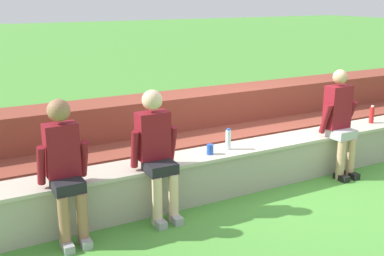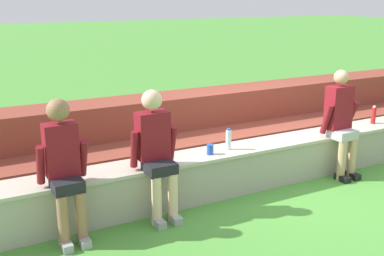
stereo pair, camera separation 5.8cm
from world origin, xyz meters
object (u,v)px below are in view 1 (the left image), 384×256
Objects in this scene: person_far_left at (65,166)px; person_left_of_center at (156,150)px; person_center at (340,120)px; water_bottle_mid_right at (228,140)px; plastic_cup_middle at (210,149)px; water_bottle_near_right at (372,115)px.

person_far_left is 1.01m from person_left_of_center.
person_center is (2.71, -0.04, -0.00)m from person_left_of_center.
person_far_left is 2.11m from water_bottle_mid_right.
person_center reaches higher than plastic_cup_middle.
water_bottle_near_right reaches higher than plastic_cup_middle.
person_far_left reaches higher than water_bottle_near_right.
water_bottle_mid_right is (2.09, 0.25, -0.11)m from person_far_left.
plastic_cup_middle is at bearing -178.49° from water_bottle_near_right.
person_center is 11.78× the size of plastic_cup_middle.
water_bottle_near_right is 2.18× the size of plastic_cup_middle.
plastic_cup_middle is (-0.30, -0.05, -0.07)m from water_bottle_mid_right.
person_left_of_center is at bearing -168.18° from plastic_cup_middle.
person_far_left is 1.01× the size of person_left_of_center.
plastic_cup_middle is (0.78, 0.16, -0.17)m from person_left_of_center.
water_bottle_near_right is at bearing 3.30° from person_far_left.
person_left_of_center reaches higher than plastic_cup_middle.
person_center reaches higher than water_bottle_near_right.
person_center is 1.95m from plastic_cup_middle.
person_left_of_center reaches higher than water_bottle_near_right.
person_left_of_center is at bearing -176.25° from water_bottle_near_right.
water_bottle_mid_right is at bearing 10.25° from plastic_cup_middle.
water_bottle_near_right is at bearing 0.49° from water_bottle_mid_right.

